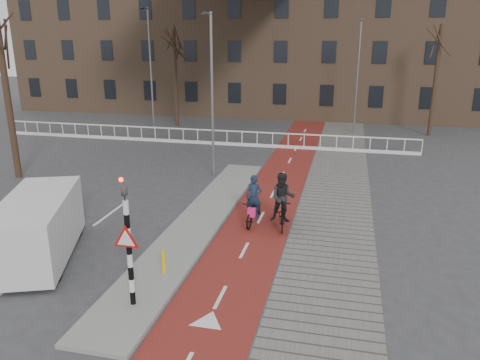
# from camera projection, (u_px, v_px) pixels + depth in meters

# --- Properties ---
(ground) EXTENTS (120.00, 120.00, 0.00)m
(ground) POSITION_uv_depth(u_px,v_px,m) (181.00, 274.00, 14.07)
(ground) COLOR #38383A
(ground) RESTS_ON ground
(bike_lane) EXTENTS (2.50, 60.00, 0.01)m
(bike_lane) POSITION_uv_depth(u_px,v_px,m) (279.00, 181.00, 23.05)
(bike_lane) COLOR maroon
(bike_lane) RESTS_ON ground
(sidewalk) EXTENTS (3.00, 60.00, 0.01)m
(sidewalk) POSITION_uv_depth(u_px,v_px,m) (337.00, 185.00, 22.44)
(sidewalk) COLOR slate
(sidewalk) RESTS_ON ground
(curb_island) EXTENTS (1.80, 16.00, 0.12)m
(curb_island) POSITION_uv_depth(u_px,v_px,m) (200.00, 221.00, 17.92)
(curb_island) COLOR gray
(curb_island) RESTS_ON ground
(traffic_signal) EXTENTS (0.80, 0.80, 3.68)m
(traffic_signal) POSITION_uv_depth(u_px,v_px,m) (128.00, 239.00, 11.73)
(traffic_signal) COLOR black
(traffic_signal) RESTS_ON curb_island
(bollard) EXTENTS (0.12, 0.12, 0.70)m
(bollard) POSITION_uv_depth(u_px,v_px,m) (164.00, 262.00, 13.80)
(bollard) COLOR #DFC00C
(bollard) RESTS_ON curb_island
(cyclist_near) EXTENTS (0.75, 1.86, 1.91)m
(cyclist_near) POSITION_uv_depth(u_px,v_px,m) (254.00, 208.00, 17.61)
(cyclist_near) COLOR black
(cyclist_near) RESTS_ON bike_lane
(cyclist_far) EXTENTS (0.99, 2.03, 2.10)m
(cyclist_far) POSITION_uv_depth(u_px,v_px,m) (283.00, 205.00, 17.23)
(cyclist_far) COLOR black
(cyclist_far) RESTS_ON bike_lane
(van) EXTENTS (3.44, 5.08, 2.03)m
(van) POSITION_uv_depth(u_px,v_px,m) (38.00, 227.00, 14.77)
(van) COLOR silver
(van) RESTS_ON ground
(railing) EXTENTS (28.00, 0.10, 0.99)m
(railing) POSITION_uv_depth(u_px,v_px,m) (198.00, 139.00, 30.87)
(railing) COLOR silver
(railing) RESTS_ON ground
(townhouse_row) EXTENTS (46.00, 10.00, 15.90)m
(townhouse_row) POSITION_uv_depth(u_px,v_px,m) (268.00, 24.00, 42.17)
(townhouse_row) COLOR #7F6047
(townhouse_row) RESTS_ON ground
(tree_left) EXTENTS (0.32, 0.32, 7.95)m
(tree_left) POSITION_uv_depth(u_px,v_px,m) (8.00, 98.00, 22.51)
(tree_left) COLOR black
(tree_left) RESTS_ON ground
(tree_mid) EXTENTS (0.29, 0.29, 7.30)m
(tree_mid) POSITION_uv_depth(u_px,v_px,m) (175.00, 79.00, 35.86)
(tree_mid) COLOR black
(tree_mid) RESTS_ON ground
(tree_right) EXTENTS (0.27, 0.27, 7.56)m
(tree_right) POSITION_uv_depth(u_px,v_px,m) (435.00, 82.00, 32.40)
(tree_right) COLOR black
(tree_right) RESTS_ON ground
(streetlight_near) EXTENTS (0.12, 0.12, 7.92)m
(streetlight_near) POSITION_uv_depth(u_px,v_px,m) (212.00, 98.00, 22.62)
(streetlight_near) COLOR slate
(streetlight_near) RESTS_ON ground
(streetlight_left) EXTENTS (0.12, 0.12, 8.74)m
(streetlight_left) POSITION_uv_depth(u_px,v_px,m) (151.00, 72.00, 33.46)
(streetlight_left) COLOR slate
(streetlight_left) RESTS_ON ground
(streetlight_right) EXTENTS (0.12, 0.12, 7.96)m
(streetlight_right) POSITION_uv_depth(u_px,v_px,m) (357.00, 78.00, 33.25)
(streetlight_right) COLOR slate
(streetlight_right) RESTS_ON ground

